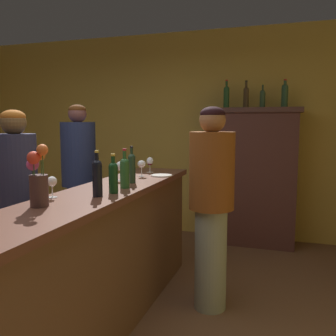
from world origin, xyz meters
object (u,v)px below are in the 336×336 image
(display_bottle_midright, at_px, (285,94))
(display_cabinet, at_px, (252,174))
(cheese_plate, at_px, (162,175))
(display_bottle_left, at_px, (226,96))
(display_bottle_center, at_px, (263,98))
(wine_bottle_pinot, at_px, (113,176))
(flower_arrangement, at_px, (38,179))
(patron_in_navy, at_px, (18,207))
(wine_glass_front, at_px, (150,162))
(wine_bottle_malbec, at_px, (97,176))
(wine_glass_spare, at_px, (121,167))
(wine_glass_rear, at_px, (142,164))
(wine_bottle_syrah, at_px, (132,167))
(wine_glass_mid, at_px, (52,182))
(display_bottle_midleft, at_px, (246,96))
(patron_in_grey, at_px, (79,179))
(patron_tall, at_px, (18,183))
(bar_counter, at_px, (97,263))
(wine_bottle_rose, at_px, (125,171))
(bartender, at_px, (211,200))

(display_bottle_midright, bearing_deg, display_cabinet, 180.00)
(cheese_plate, bearing_deg, display_bottle_midright, 55.15)
(display_cabinet, distance_m, display_bottle_left, 1.04)
(display_bottle_center, bearing_deg, wine_bottle_pinot, -109.21)
(flower_arrangement, bearing_deg, display_bottle_center, 69.98)
(patron_in_navy, bearing_deg, display_bottle_left, 50.44)
(display_bottle_midright, bearing_deg, wine_glass_front, -133.88)
(wine_bottle_pinot, xyz_separation_m, wine_bottle_malbec, (-0.05, -0.14, 0.01))
(wine_glass_spare, bearing_deg, display_cabinet, 63.33)
(wine_bottle_pinot, bearing_deg, wine_glass_rear, 98.40)
(wine_bottle_syrah, bearing_deg, display_bottle_left, 76.96)
(cheese_plate, relative_size, display_bottle_midright, 0.58)
(wine_glass_mid, relative_size, display_bottle_midright, 0.43)
(wine_bottle_syrah, height_order, wine_glass_front, wine_bottle_syrah)
(wine_glass_front, relative_size, wine_glass_mid, 1.06)
(cheese_plate, xyz_separation_m, display_bottle_left, (0.35, 1.50, 0.82))
(wine_glass_front, distance_m, wine_glass_rear, 0.28)
(wine_bottle_pinot, height_order, flower_arrangement, flower_arrangement)
(wine_bottle_syrah, distance_m, display_bottle_midleft, 2.18)
(display_bottle_left, distance_m, patron_in_grey, 2.09)
(wine_glass_front, distance_m, display_bottle_center, 1.76)
(wine_bottle_syrah, distance_m, display_bottle_center, 2.24)
(wine_glass_rear, xyz_separation_m, flower_arrangement, (-0.11, -1.35, 0.05))
(wine_bottle_syrah, distance_m, display_bottle_midright, 2.36)
(cheese_plate, bearing_deg, wine_bottle_malbec, -95.21)
(patron_tall, bearing_deg, display_bottle_center, 48.85)
(bar_counter, height_order, wine_bottle_rose, wine_bottle_rose)
(patron_tall, bearing_deg, patron_in_navy, -31.24)
(wine_bottle_syrah, distance_m, wine_glass_front, 0.66)
(display_cabinet, bearing_deg, wine_glass_mid, -111.48)
(wine_glass_mid, xyz_separation_m, bartender, (0.89, 0.86, -0.23))
(display_bottle_center, xyz_separation_m, display_bottle_midright, (0.26, -0.00, 0.03))
(wine_bottle_syrah, relative_size, wine_glass_front, 2.00)
(wine_bottle_malbec, bearing_deg, display_bottle_midright, 65.84)
(display_bottle_left, bearing_deg, bartender, -84.15)
(display_cabinet, distance_m, wine_glass_front, 1.58)
(display_bottle_left, height_order, patron_in_navy, display_bottle_left)
(wine_glass_rear, relative_size, patron_tall, 0.09)
(wine_bottle_syrah, height_order, wine_glass_spare, wine_bottle_syrah)
(wine_glass_spare, distance_m, display_bottle_left, 2.08)
(flower_arrangement, xyz_separation_m, display_bottle_left, (0.62, 2.92, 0.66))
(wine_bottle_pinot, distance_m, display_bottle_midright, 2.73)
(wine_glass_mid, bearing_deg, display_bottle_midleft, 70.41)
(wine_glass_rear, bearing_deg, flower_arrangement, -94.48)
(bar_counter, xyz_separation_m, display_bottle_left, (0.53, 2.42, 1.35))
(wine_glass_front, bearing_deg, patron_in_grey, -177.35)
(wine_bottle_pinot, distance_m, wine_glass_rear, 0.84)
(wine_glass_front, bearing_deg, display_bottle_midleft, 58.70)
(wine_glass_spare, xyz_separation_m, display_bottle_center, (1.03, 1.86, 0.67))
(bar_counter, height_order, wine_bottle_malbec, wine_bottle_malbec)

